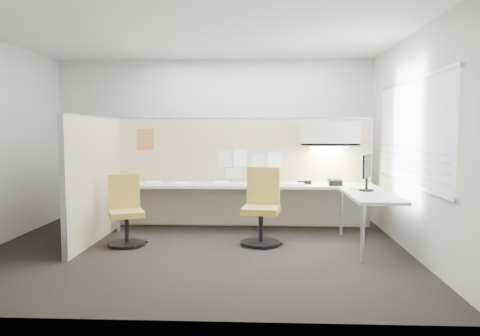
{
  "coord_description": "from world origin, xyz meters",
  "views": [
    {
      "loc": [
        0.85,
        -5.98,
        1.58
      ],
      "look_at": [
        0.53,
        0.8,
        1.02
      ],
      "focal_mm": 35.0,
      "sensor_mm": 36.0,
      "label": 1
    }
  ],
  "objects_px": {
    "chair_right": "(262,209)",
    "phone": "(335,182)",
    "desk": "(267,194)",
    "chair_left": "(126,213)",
    "monitor": "(367,170)"
  },
  "relations": [
    {
      "from": "phone",
      "to": "chair_right",
      "type": "bearing_deg",
      "value": -147.66
    },
    {
      "from": "monitor",
      "to": "chair_left",
      "type": "bearing_deg",
      "value": 117.23
    },
    {
      "from": "desk",
      "to": "chair_left",
      "type": "height_order",
      "value": "chair_left"
    },
    {
      "from": "desk",
      "to": "chair_right",
      "type": "xyz_separation_m",
      "value": [
        -0.08,
        -0.7,
        -0.12
      ]
    },
    {
      "from": "chair_right",
      "to": "phone",
      "type": "distance_m",
      "value": 1.37
    },
    {
      "from": "monitor",
      "to": "phone",
      "type": "height_order",
      "value": "monitor"
    },
    {
      "from": "desk",
      "to": "monitor",
      "type": "xyz_separation_m",
      "value": [
        1.37,
        -0.61,
        0.42
      ]
    },
    {
      "from": "desk",
      "to": "chair_right",
      "type": "relative_size",
      "value": 3.86
    },
    {
      "from": "chair_right",
      "to": "monitor",
      "type": "relative_size",
      "value": 2.07
    },
    {
      "from": "chair_right",
      "to": "phone",
      "type": "bearing_deg",
      "value": 41.66
    },
    {
      "from": "chair_left",
      "to": "phone",
      "type": "relative_size",
      "value": 4.48
    },
    {
      "from": "desk",
      "to": "chair_right",
      "type": "height_order",
      "value": "chair_right"
    },
    {
      "from": "chair_left",
      "to": "monitor",
      "type": "distance_m",
      "value": 3.37
    },
    {
      "from": "chair_right",
      "to": "phone",
      "type": "xyz_separation_m",
      "value": [
        1.11,
        0.74,
        0.3
      ]
    },
    {
      "from": "monitor",
      "to": "phone",
      "type": "bearing_deg",
      "value": 51.01
    }
  ]
}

